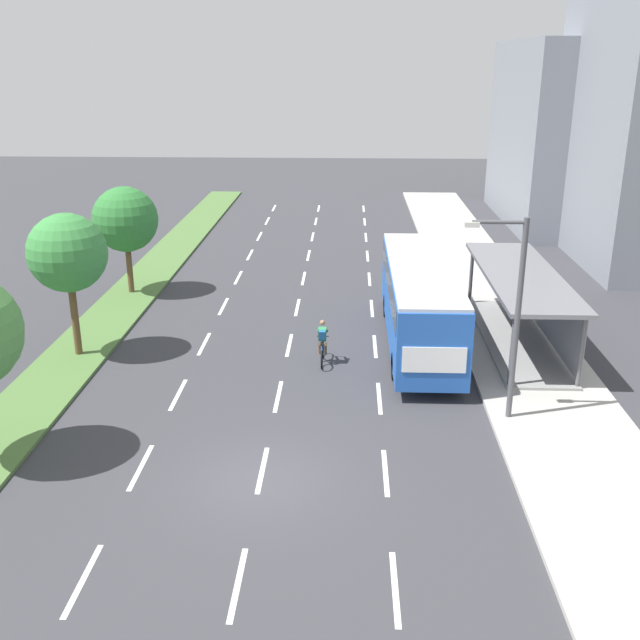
{
  "coord_description": "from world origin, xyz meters",
  "views": [
    {
      "loc": [
        2.37,
        -17.66,
        11.06
      ],
      "look_at": [
        1.27,
        10.0,
        1.2
      ],
      "focal_mm": 41.38,
      "sensor_mm": 36.0,
      "label": 1
    }
  ],
  "objects_px": {
    "bus_shelter": "(526,300)",
    "median_tree_second": "(67,253)",
    "cyclist": "(322,344)",
    "median_tree_third": "(125,220)",
    "streetlight": "(513,306)",
    "bus": "(420,296)"
  },
  "relations": [
    {
      "from": "cyclist",
      "to": "median_tree_second",
      "type": "relative_size",
      "value": 0.33
    },
    {
      "from": "cyclist",
      "to": "streetlight",
      "type": "bearing_deg",
      "value": -36.98
    },
    {
      "from": "bus",
      "to": "median_tree_second",
      "type": "xyz_separation_m",
      "value": [
        -13.41,
        -1.81,
        2.09
      ]
    },
    {
      "from": "median_tree_second",
      "to": "bus_shelter",
      "type": "bearing_deg",
      "value": 6.59
    },
    {
      "from": "bus_shelter",
      "to": "median_tree_third",
      "type": "height_order",
      "value": "median_tree_third"
    },
    {
      "from": "cyclist",
      "to": "streetlight",
      "type": "xyz_separation_m",
      "value": [
        6.0,
        -4.52,
        3.1
      ]
    },
    {
      "from": "median_tree_third",
      "to": "streetlight",
      "type": "bearing_deg",
      "value": -39.32
    },
    {
      "from": "median_tree_second",
      "to": "cyclist",
      "type": "bearing_deg",
      "value": -1.82
    },
    {
      "from": "median_tree_third",
      "to": "streetlight",
      "type": "height_order",
      "value": "streetlight"
    },
    {
      "from": "median_tree_second",
      "to": "median_tree_third",
      "type": "relative_size",
      "value": 1.07
    },
    {
      "from": "median_tree_third",
      "to": "cyclist",
      "type": "bearing_deg",
      "value": -40.68
    },
    {
      "from": "median_tree_second",
      "to": "streetlight",
      "type": "bearing_deg",
      "value": -17.2
    },
    {
      "from": "bus_shelter",
      "to": "cyclist",
      "type": "relative_size",
      "value": 5.57
    },
    {
      "from": "bus",
      "to": "median_tree_third",
      "type": "xyz_separation_m",
      "value": [
        -13.62,
        6.29,
        1.68
      ]
    },
    {
      "from": "bus",
      "to": "streetlight",
      "type": "xyz_separation_m",
      "value": [
        2.17,
        -6.63,
        1.82
      ]
    },
    {
      "from": "bus_shelter",
      "to": "bus",
      "type": "relative_size",
      "value": 0.9
    },
    {
      "from": "cyclist",
      "to": "median_tree_third",
      "type": "height_order",
      "value": "median_tree_third"
    },
    {
      "from": "bus",
      "to": "streetlight",
      "type": "distance_m",
      "value": 7.21
    },
    {
      "from": "streetlight",
      "to": "bus",
      "type": "bearing_deg",
      "value": 108.1
    },
    {
      "from": "bus_shelter",
      "to": "median_tree_second",
      "type": "distance_m",
      "value": 17.95
    },
    {
      "from": "cyclist",
      "to": "bus_shelter",
      "type": "bearing_deg",
      "value": 16.15
    },
    {
      "from": "median_tree_third",
      "to": "bus",
      "type": "bearing_deg",
      "value": -24.81
    }
  ]
}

